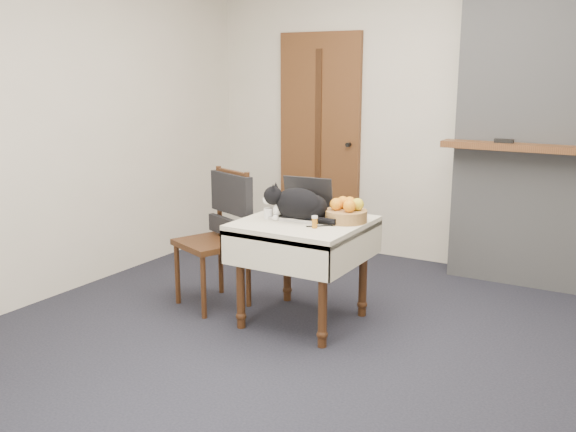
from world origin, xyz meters
name	(u,v)px	position (x,y,z in m)	size (l,w,h in m)	color
ground	(342,344)	(0.00, 0.00, 0.00)	(4.50, 4.50, 0.00)	black
room_shell	(379,53)	(0.00, 0.46, 1.76)	(4.52, 4.01, 2.61)	beige
door	(320,142)	(-1.20, 1.97, 1.00)	(0.82, 0.10, 2.00)	brown
chimney	(561,120)	(0.90, 1.85, 1.30)	(1.62, 0.48, 2.60)	gray
side_table	(304,237)	(-0.39, 0.20, 0.59)	(0.78, 0.78, 0.70)	#3A200F
laptop	(303,207)	(-0.45, 0.30, 0.76)	(0.37, 0.33, 0.26)	#B7B7BC
cat	(299,205)	(-0.41, 0.19, 0.81)	(0.52, 0.29, 0.25)	black
cream_jar	(268,213)	(-0.62, 0.14, 0.74)	(0.06, 0.06, 0.07)	white
pill_bottle	(315,222)	(-0.23, 0.06, 0.74)	(0.04, 0.04, 0.08)	#B06815
fruit_basket	(346,212)	(-0.14, 0.32, 0.76)	(0.27, 0.27, 0.16)	olive
desk_clutter	(330,224)	(-0.19, 0.19, 0.70)	(0.15, 0.02, 0.01)	black
chair	(223,219)	(-1.07, 0.24, 0.62)	(0.57, 0.56, 0.97)	#3A200F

